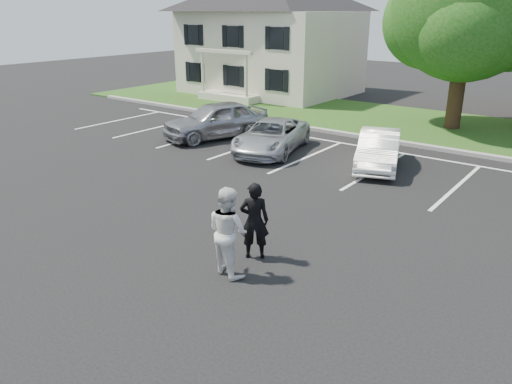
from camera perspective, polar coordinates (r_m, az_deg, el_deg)
ground_plane at (r=11.64m, az=-2.99°, el=-7.15°), size 90.00×90.00×0.00m
curb at (r=21.63m, az=17.88°, el=5.13°), size 40.00×0.30×0.15m
grass_strip at (r=25.36m, az=20.98°, el=6.80°), size 44.00×8.00×0.08m
stall_lines at (r=18.44m, az=18.68°, el=2.29°), size 34.00×5.36×0.01m
house at (r=34.15m, az=1.80°, el=17.66°), size 10.30×9.22×7.60m
tree at (r=24.96m, az=23.34°, el=18.69°), size 7.80×7.20×8.80m
man_black_suit at (r=11.14m, az=-0.19°, el=-3.30°), size 0.78×0.74×1.80m
man_white_shirt at (r=10.47m, az=-3.22°, el=-4.49°), size 1.08×0.92×1.94m
car_silver_west at (r=21.99m, az=-4.60°, el=8.22°), size 3.39×5.05×1.60m
car_silver_minivan at (r=19.77m, az=1.77°, el=6.40°), size 3.20×4.91×1.26m
car_white_sedan at (r=18.28m, az=13.84°, el=4.74°), size 2.66×4.18×1.30m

